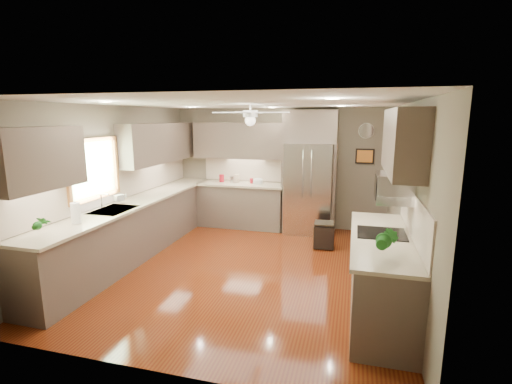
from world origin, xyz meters
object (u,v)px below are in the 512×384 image
at_px(canister_d, 251,181).
at_px(potted_plant_right, 387,240).
at_px(soap_bottle, 120,197).
at_px(microwave, 394,188).
at_px(bowl, 258,183).
at_px(stool, 324,235).
at_px(canister_c, 237,178).
at_px(canister_b, 232,180).
at_px(canister_a, 222,178).
at_px(potted_plant_left, 39,224).
at_px(paper_towel, 76,213).
at_px(refrigerator, 309,174).

relative_size(canister_d, potted_plant_right, 0.29).
xyz_separation_m(soap_bottle, microwave, (4.08, -0.41, 0.43)).
distance_m(bowl, stool, 1.86).
bearing_deg(canister_d, canister_c, 175.25).
bearing_deg(canister_c, microwave, -44.20).
distance_m(canister_b, canister_d, 0.43).
xyz_separation_m(canister_a, bowl, (0.83, -0.08, -0.05)).
relative_size(microwave, stool, 1.23).
relative_size(canister_d, potted_plant_left, 0.33).
distance_m(canister_b, paper_towel, 3.60).
distance_m(canister_d, paper_towel, 3.76).
height_order(bowl, stool, bowl).
height_order(canister_a, stool, canister_a).
height_order(canister_c, paper_towel, paper_towel).
relative_size(potted_plant_left, bowl, 1.50).
relative_size(soap_bottle, potted_plant_right, 0.59).
relative_size(refrigerator, stool, 5.47).
relative_size(canister_c, potted_plant_right, 0.47).
distance_m(refrigerator, paper_towel, 4.32).
distance_m(canister_b, canister_c, 0.11).
bearing_deg(potted_plant_right, microwave, 82.73).
bearing_deg(canister_a, microwave, -40.89).
bearing_deg(microwave, canister_a, 139.11).
bearing_deg(canister_a, potted_plant_right, -50.32).
bearing_deg(refrigerator, potted_plant_right, -71.75).
bearing_deg(canister_b, paper_towel, -105.84).
bearing_deg(microwave, potted_plant_right, -97.27).
bearing_deg(canister_d, bowl, -21.11).
xyz_separation_m(potted_plant_right, bowl, (-2.27, 3.66, -0.15)).
relative_size(soap_bottle, potted_plant_left, 0.66).
bearing_deg(canister_d, paper_towel, -111.97).
xyz_separation_m(soap_bottle, bowl, (1.69, 2.30, -0.08)).
height_order(canister_a, canister_b, canister_a).
bearing_deg(refrigerator, canister_a, 177.57).
relative_size(bowl, stool, 0.48).
bearing_deg(canister_b, canister_a, 169.60).
bearing_deg(refrigerator, microwave, -63.91).
bearing_deg(bowl, canister_a, 174.62).
height_order(canister_c, microwave, microwave).
distance_m(potted_plant_left, potted_plant_right, 3.87).
bearing_deg(canister_a, refrigerator, -2.43).
bearing_deg(canister_c, paper_towel, -107.05).
bearing_deg(potted_plant_left, canister_a, 79.57).
height_order(canister_c, soap_bottle, soap_bottle).
relative_size(refrigerator, paper_towel, 8.37).
relative_size(canister_d, soap_bottle, 0.50).
height_order(potted_plant_left, paper_towel, potted_plant_left).
height_order(canister_c, potted_plant_left, potted_plant_left).
bearing_deg(bowl, stool, -31.53).
bearing_deg(potted_plant_left, canister_c, 75.04).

